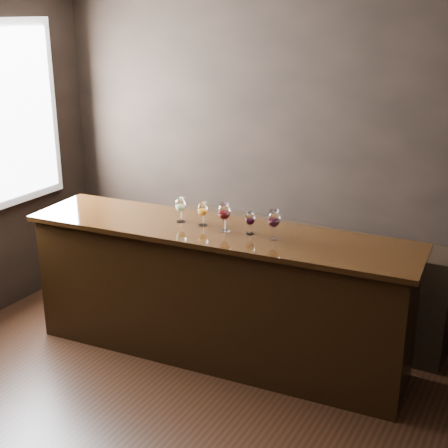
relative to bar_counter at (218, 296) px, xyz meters
The scene contains 9 objects.
room_shell 1.76m from the bar_counter, 82.88° to the right, with size 5.02×4.52×2.81m.
bar_counter is the anchor object (origin of this frame).
bar_top 0.53m from the bar_counter, ahead, with size 3.02×0.70×0.04m, color black.
back_bar_shelf 0.84m from the bar_counter, 62.62° to the left, with size 2.45×0.40×0.88m, color black.
glass_white 0.76m from the bar_counter, behind, with size 0.08×0.08×0.19m.
glass_amber 0.69m from the bar_counter, behind, with size 0.08×0.08×0.18m.
glass_red_a 0.70m from the bar_counter, ahead, with size 0.09×0.09×0.22m.
glass_red_b 0.71m from the bar_counter, ahead, with size 0.07×0.07×0.17m.
glass_red_c 0.83m from the bar_counter, ahead, with size 0.09×0.09×0.22m.
Camera 1 is at (1.80, -2.51, 2.62)m, focal length 50.00 mm.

